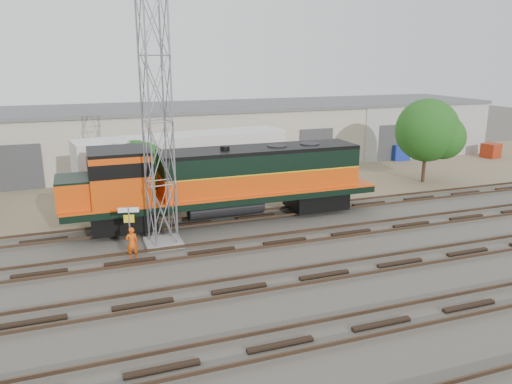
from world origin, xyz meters
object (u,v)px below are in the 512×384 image
object	(u,v)px
locomotive	(220,180)
worker	(132,243)
signal_tower	(158,126)
semi_trailer	(189,158)

from	to	relation	value
locomotive	worker	world-z (taller)	locomotive
locomotive	signal_tower	distance (m)	5.92
semi_trailer	worker	bearing A→B (deg)	-125.84
signal_tower	semi_trailer	distance (m)	9.84
signal_tower	worker	size ratio (longest dim) A/B	7.88
locomotive	signal_tower	size ratio (longest dim) A/B	1.45
locomotive	semi_trailer	world-z (taller)	locomotive
locomotive	semi_trailer	xyz separation A→B (m)	(-0.48, 6.01, 0.26)
worker	locomotive	bearing A→B (deg)	-137.43
worker	semi_trailer	distance (m)	11.40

